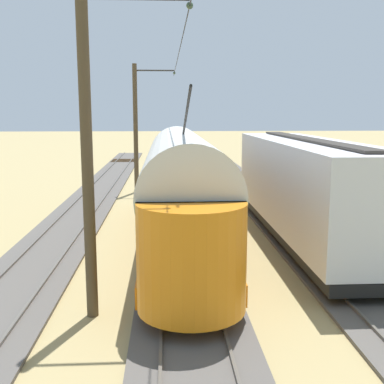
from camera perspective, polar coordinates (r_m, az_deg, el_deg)
ground_plane at (r=18.56m, az=-1.33°, el=-5.99°), size 220.00×220.00×0.00m
track_streetcar_siding at (r=19.60m, az=13.02°, el=-5.22°), size 2.80×80.00×0.18m
track_adjacent_siding at (r=18.84m, az=-1.36°, el=-5.57°), size 2.80×80.00×0.18m
track_third_siding at (r=19.31m, az=-15.97°, el=-5.57°), size 2.80×80.00×0.18m
vintage_streetcar at (r=17.56m, az=-1.30°, el=0.65°), size 2.65×16.32×5.44m
boxcar_adjacent at (r=18.71m, az=13.70°, el=0.65°), size 2.96×13.33×3.85m
catenary_pole_foreground at (r=29.64m, az=-6.74°, el=7.87°), size 2.64×0.28×7.93m
catenary_pole_mid_near at (r=11.33m, az=-12.34°, el=4.97°), size 2.64×0.28×7.93m
overhead_wire_run at (r=21.10m, az=-1.92°, el=16.14°), size 2.44×22.42×0.18m
switch_stand at (r=25.48m, az=12.92°, el=-0.32°), size 0.50×0.30×1.24m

